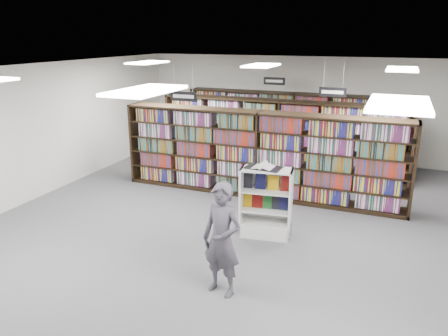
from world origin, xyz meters
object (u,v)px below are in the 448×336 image
at_px(bookshelf_row_near, 259,155).
at_px(endcap_display, 266,213).
at_px(open_book, 263,166).
at_px(shopper, 222,240).

height_order(bookshelf_row_near, endcap_display, bookshelf_row_near).
height_order(endcap_display, open_book, open_book).
relative_size(bookshelf_row_near, endcap_display, 5.03).
xyz_separation_m(bookshelf_row_near, shopper, (0.76, -4.30, -0.16)).
bearing_deg(open_book, shopper, -85.75).
relative_size(endcap_display, open_book, 1.99).
bearing_deg(open_book, bookshelf_row_near, 112.37).
bearing_deg(endcap_display, shopper, -98.84).
bearing_deg(endcap_display, open_book, -173.94).
bearing_deg(bookshelf_row_near, shopper, -80.00).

